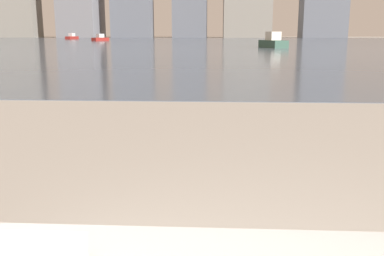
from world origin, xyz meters
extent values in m
cube|color=white|center=(-0.29, 0.78, 0.63)|extent=(0.27, 0.17, 0.04)
cube|color=slate|center=(0.00, 62.00, 0.01)|extent=(180.00, 110.00, 0.01)
cube|color=maroon|center=(-28.00, 83.86, 0.29)|extent=(1.79, 3.31, 0.55)
cube|color=silver|center=(-28.00, 83.86, 0.88)|extent=(1.04, 1.33, 0.63)
cube|color=maroon|center=(-17.54, 65.80, 0.26)|extent=(2.26, 2.93, 0.49)
cube|color=silver|center=(-17.54, 65.80, 0.79)|extent=(1.14, 1.27, 0.56)
cube|color=#335647|center=(4.69, 34.89, 0.30)|extent=(2.04, 3.52, 0.58)
cube|color=silver|center=(4.69, 34.89, 0.93)|extent=(1.15, 1.44, 0.67)
camera|label=1|loc=(0.15, -0.07, 1.12)|focal=40.00mm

